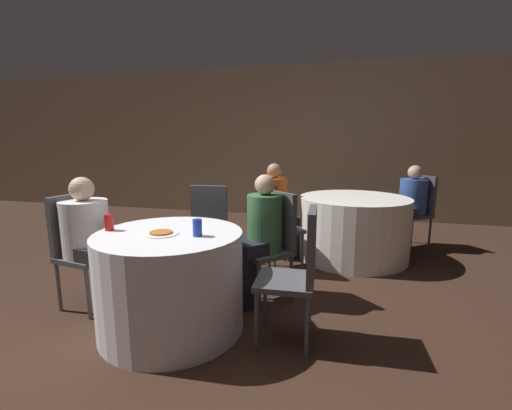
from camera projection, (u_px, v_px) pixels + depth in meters
ground_plane at (160, 324)px, 2.69m from camera, size 16.00×16.00×0.00m
wall_back at (271, 143)px, 6.56m from camera, size 16.00×0.06×2.80m
table_near at (171, 281)px, 2.59m from camera, size 1.09×1.09×0.76m
table_far at (353, 227)px, 4.21m from camera, size 1.32×1.32×0.76m
chair_near_west at (78, 241)px, 2.93m from camera, size 0.47×0.46×0.97m
chair_near_north at (207, 225)px, 3.49m from camera, size 0.44×0.44×0.97m
chair_near_northeast at (274, 236)px, 3.07m from camera, size 0.57×0.57×0.97m
chair_near_east at (299, 265)px, 2.36m from camera, size 0.42×0.42×0.97m
chair_far_northeast at (418, 205)px, 4.60m from camera, size 0.56×0.56×0.97m
chair_far_southwest at (274, 219)px, 3.77m from camera, size 0.56×0.56×0.97m
chair_far_west at (266, 210)px, 4.28m from camera, size 0.45×0.45×0.97m
person_green_jacket at (257, 240)px, 2.98m from camera, size 0.44×0.45×1.14m
person_white_shirt at (92, 241)px, 2.86m from camera, size 0.53×0.41×1.13m
person_blue_shirt at (408, 206)px, 4.54m from camera, size 0.49×0.47×1.11m
person_orange_shirt at (280, 210)px, 4.27m from camera, size 0.50×0.35×1.16m
pizza_plate_near at (161, 233)px, 2.48m from camera, size 0.26×0.26×0.02m
soda_can_red at (109, 222)px, 2.57m from camera, size 0.07×0.07×0.12m
soda_can_blue at (197, 228)px, 2.41m from camera, size 0.07×0.07×0.12m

